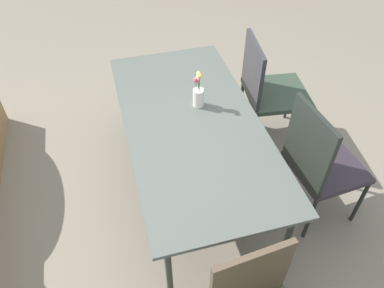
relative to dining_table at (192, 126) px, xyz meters
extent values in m
plane|color=#756B5B|center=(0.04, 0.01, -0.67)|extent=(12.00, 12.00, 0.00)
cube|color=#4C514C|center=(0.00, 0.00, 0.03)|extent=(1.84, 0.90, 0.03)
cube|color=#232823|center=(0.00, 0.00, 0.00)|extent=(1.80, 0.88, 0.02)
cylinder|color=#232823|center=(-0.83, -0.36, -0.33)|extent=(0.04, 0.04, 0.69)
cylinder|color=#232823|center=(0.83, -0.36, -0.33)|extent=(0.04, 0.04, 0.69)
cylinder|color=#232823|center=(-0.83, 0.36, -0.33)|extent=(0.04, 0.04, 0.69)
cylinder|color=#232823|center=(0.83, 0.36, -0.33)|extent=(0.04, 0.04, 0.69)
cube|color=#4C3D2D|center=(-1.12, 0.02, 0.00)|extent=(0.07, 0.41, 0.45)
cube|color=#2D3C2F|center=(0.41, -0.85, -0.19)|extent=(0.56, 0.56, 0.04)
cube|color=#2D2D33|center=(0.44, -0.62, 0.06)|extent=(0.47, 0.09, 0.48)
cylinder|color=#2D2D33|center=(0.61, -1.11, -0.44)|extent=(0.03, 0.03, 0.47)
cylinder|color=#2D2D33|center=(0.16, -1.05, -0.44)|extent=(0.03, 0.03, 0.47)
cylinder|color=#2D2D33|center=(0.67, -0.65, -0.44)|extent=(0.03, 0.03, 0.47)
cylinder|color=#2D2D33|center=(0.22, -0.59, -0.44)|extent=(0.03, 0.03, 0.47)
cube|color=#29222B|center=(-0.41, -0.85, -0.22)|extent=(0.49, 0.49, 0.04)
cube|color=black|center=(-0.43, -0.64, 0.06)|extent=(0.43, 0.07, 0.53)
cylinder|color=black|center=(-0.19, -1.04, -0.45)|extent=(0.03, 0.03, 0.44)
cylinder|color=black|center=(-0.60, -1.07, -0.45)|extent=(0.03, 0.03, 0.44)
cylinder|color=black|center=(-0.22, -0.62, -0.45)|extent=(0.03, 0.03, 0.44)
cylinder|color=black|center=(-0.64, -0.66, -0.45)|extent=(0.03, 0.03, 0.44)
cylinder|color=silver|center=(0.16, -0.09, 0.11)|extent=(0.08, 0.08, 0.13)
cylinder|color=#2D662D|center=(0.18, -0.10, 0.20)|extent=(0.01, 0.01, 0.13)
sphere|color=white|center=(0.18, -0.10, 0.26)|extent=(0.04, 0.04, 0.04)
cylinder|color=#2D662D|center=(0.15, -0.09, 0.21)|extent=(0.01, 0.01, 0.16)
sphere|color=#EFCC4C|center=(0.15, -0.09, 0.29)|extent=(0.03, 0.03, 0.03)
cylinder|color=#2D662D|center=(0.18, -0.08, 0.19)|extent=(0.01, 0.01, 0.11)
sphere|color=#DB4C56|center=(0.18, -0.08, 0.25)|extent=(0.04, 0.04, 0.04)
cylinder|color=#2D662D|center=(0.18, -0.09, 0.21)|extent=(0.01, 0.01, 0.16)
sphere|color=#EFCC4C|center=(0.18, -0.09, 0.29)|extent=(0.03, 0.03, 0.03)
camera|label=1|loc=(-1.83, 0.50, 1.70)|focal=34.89mm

